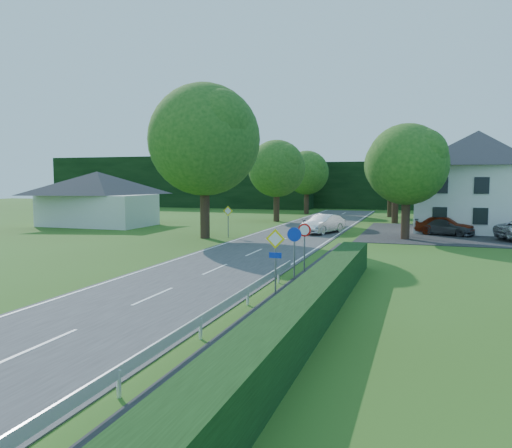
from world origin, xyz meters
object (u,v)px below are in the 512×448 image
(streetlight, at_px, (402,179))
(moving_car, at_px, (323,224))
(motorcycle, at_px, (305,224))
(parked_car_silver_a, at_px, (438,222))
(parked_car_grey, at_px, (445,227))
(parked_car_red, at_px, (445,225))
(parasol, at_px, (447,221))

(streetlight, relative_size, moving_car, 1.70)
(motorcycle, bearing_deg, parked_car_silver_a, 15.39)
(parked_car_grey, bearing_deg, parked_car_red, 37.42)
(parked_car_red, xyz_separation_m, parked_car_grey, (0.05, -0.17, -0.12))
(motorcycle, distance_m, parasol, 11.77)
(parked_car_red, relative_size, parked_car_grey, 1.01)
(motorcycle, height_order, parked_car_red, parked_car_red)
(parked_car_silver_a, relative_size, parasol, 1.79)
(parked_car_silver_a, height_order, parasol, parasol)
(streetlight, xyz_separation_m, parasol, (3.53, 3.44, -3.41))
(motorcycle, bearing_deg, parasol, 3.14)
(streetlight, xyz_separation_m, motorcycle, (-8.14, 1.96, -3.87))
(moving_car, height_order, parked_car_red, moving_car)
(motorcycle, bearing_deg, moving_car, -49.15)
(moving_car, distance_m, parked_car_red, 9.68)
(parked_car_grey, bearing_deg, parked_car_silver_a, 27.50)
(parked_car_grey, distance_m, parasol, 1.60)
(parked_car_silver_a, distance_m, parked_car_grey, 4.02)
(parked_car_red, bearing_deg, parasol, 6.58)
(streetlight, relative_size, parasol, 3.53)
(parasol, bearing_deg, parked_car_silver_a, 103.28)
(motorcycle, xyz_separation_m, parasol, (11.67, 1.48, 0.46))
(parasol, bearing_deg, motorcycle, -172.77)
(moving_car, height_order, parked_car_silver_a, moving_car)
(parked_car_grey, bearing_deg, streetlight, 140.46)
(parked_car_silver_a, distance_m, parasol, 2.54)
(parked_car_red, distance_m, parasol, 1.42)
(streetlight, bearing_deg, moving_car, -179.23)
(streetlight, relative_size, parked_car_grey, 1.80)
(parked_car_red, relative_size, parked_car_silver_a, 1.11)
(motorcycle, bearing_deg, parked_car_red, -3.61)
(motorcycle, height_order, parasol, parasol)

